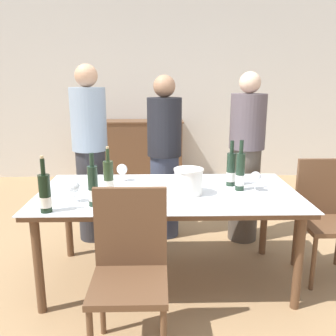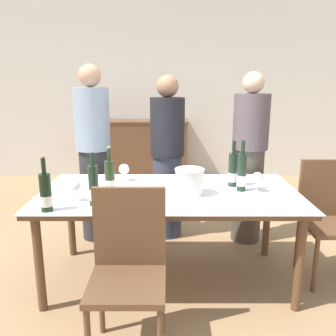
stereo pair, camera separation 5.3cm
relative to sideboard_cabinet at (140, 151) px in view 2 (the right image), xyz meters
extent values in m
plane|color=#A37F56|center=(0.42, -2.88, -0.47)|extent=(12.00, 12.00, 0.00)
cube|color=silver|center=(0.42, 0.29, 0.93)|extent=(8.00, 0.10, 2.80)
cube|color=brown|center=(0.00, 0.00, -0.01)|extent=(1.40, 0.44, 0.92)
cube|color=brown|center=(0.00, 0.00, 0.46)|extent=(1.44, 0.46, 0.02)
cylinder|color=brown|center=(-0.44, -3.28, -0.13)|extent=(0.06, 0.06, 0.68)
cylinder|color=brown|center=(1.29, -3.28, -0.13)|extent=(0.06, 0.06, 0.68)
cylinder|color=brown|center=(-0.44, -2.48, -0.13)|extent=(0.06, 0.06, 0.68)
cylinder|color=brown|center=(1.29, -2.48, -0.13)|extent=(0.06, 0.06, 0.68)
cube|color=brown|center=(0.42, -2.88, 0.23)|extent=(1.89, 0.96, 0.04)
cube|color=white|center=(0.42, -2.88, 0.25)|extent=(1.92, 0.99, 0.01)
cylinder|color=white|center=(0.57, -2.94, 0.35)|extent=(0.20, 0.20, 0.19)
cylinder|color=white|center=(0.57, -2.94, 0.44)|extent=(0.22, 0.22, 0.01)
cylinder|color=#28381E|center=(-0.01, -2.91, 0.37)|extent=(0.07, 0.07, 0.24)
cylinder|color=silver|center=(-0.01, -2.91, 0.32)|extent=(0.07, 0.07, 0.07)
cylinder|color=#28381E|center=(-0.01, -2.91, 0.54)|extent=(0.03, 0.03, 0.09)
cylinder|color=tan|center=(-0.01, -2.91, 0.60)|extent=(0.02, 0.02, 0.02)
cylinder|color=#1E3323|center=(0.92, -2.73, 0.38)|extent=(0.07, 0.07, 0.26)
cylinder|color=white|center=(0.92, -2.73, 0.33)|extent=(0.07, 0.07, 0.07)
cylinder|color=#1E3323|center=(0.92, -2.73, 0.56)|extent=(0.03, 0.03, 0.10)
cylinder|color=#1E3323|center=(-0.08, -3.18, 0.39)|extent=(0.07, 0.07, 0.27)
cylinder|color=silver|center=(-0.08, -3.18, 0.33)|extent=(0.07, 0.07, 0.08)
cylinder|color=#1E3323|center=(-0.08, -3.18, 0.57)|extent=(0.03, 0.03, 0.09)
cylinder|color=black|center=(-0.36, -3.28, 0.37)|extent=(0.07, 0.07, 0.24)
cylinder|color=silver|center=(-0.36, -3.28, 0.32)|extent=(0.07, 0.07, 0.07)
cylinder|color=black|center=(-0.36, -3.28, 0.55)|extent=(0.03, 0.03, 0.10)
cylinder|color=tan|center=(-0.36, -3.28, 0.61)|extent=(0.02, 0.02, 0.02)
cylinder|color=#1E3323|center=(0.96, -2.86, 0.40)|extent=(0.07, 0.07, 0.29)
cylinder|color=white|center=(0.96, -2.86, 0.33)|extent=(0.07, 0.07, 0.08)
cylinder|color=#1E3323|center=(0.96, -2.86, 0.59)|extent=(0.03, 0.03, 0.10)
cylinder|color=white|center=(1.08, -2.89, 0.26)|extent=(0.06, 0.06, 0.00)
cylinder|color=white|center=(1.08, -2.89, 0.30)|extent=(0.01, 0.01, 0.08)
sphere|color=white|center=(1.08, -2.89, 0.36)|extent=(0.08, 0.08, 0.08)
cylinder|color=white|center=(-0.22, -3.09, 0.26)|extent=(0.06, 0.06, 0.00)
cylinder|color=white|center=(-0.22, -3.09, 0.29)|extent=(0.01, 0.01, 0.07)
sphere|color=white|center=(-0.22, -3.09, 0.36)|extent=(0.08, 0.08, 0.08)
cylinder|color=white|center=(0.05, -2.59, 0.26)|extent=(0.07, 0.07, 0.00)
cylinder|color=white|center=(0.05, -2.59, 0.29)|extent=(0.01, 0.01, 0.06)
sphere|color=white|center=(0.05, -2.59, 0.35)|extent=(0.09, 0.09, 0.09)
cylinder|color=brown|center=(1.49, -3.06, -0.26)|extent=(0.03, 0.03, 0.43)
cylinder|color=brown|center=(1.49, -2.69, -0.26)|extent=(0.03, 0.03, 0.43)
cube|color=brown|center=(1.68, -2.88, -0.03)|extent=(0.42, 0.42, 0.04)
cube|color=brown|center=(1.68, -2.68, 0.22)|extent=(0.42, 0.04, 0.46)
cylinder|color=brown|center=(0.01, -3.50, -0.26)|extent=(0.03, 0.03, 0.43)
cylinder|color=brown|center=(0.38, -3.50, -0.26)|extent=(0.03, 0.03, 0.43)
cube|color=brown|center=(0.19, -3.69, -0.02)|extent=(0.42, 0.42, 0.04)
cube|color=brown|center=(0.19, -3.49, 0.24)|extent=(0.42, 0.04, 0.48)
cylinder|color=#2D2D33|center=(-0.30, -2.09, -0.02)|extent=(0.28, 0.28, 0.89)
cylinder|color=#8C9EB2|center=(-0.30, -2.09, 0.71)|extent=(0.33, 0.33, 0.58)
sphere|color=tan|center=(-0.30, -2.09, 1.10)|extent=(0.21, 0.21, 0.21)
cylinder|color=#383F56|center=(0.41, -2.04, -0.06)|extent=(0.28, 0.28, 0.82)
cylinder|color=black|center=(0.41, -2.04, 0.63)|extent=(0.33, 0.33, 0.55)
sphere|color=#A37556|center=(0.41, -2.04, 1.01)|extent=(0.21, 0.21, 0.21)
cylinder|color=#51473D|center=(1.18, -2.15, -0.01)|extent=(0.28, 0.28, 0.91)
cylinder|color=#594C51|center=(1.18, -2.15, 0.69)|extent=(0.33, 0.33, 0.50)
sphere|color=beige|center=(1.18, -2.15, 1.04)|extent=(0.20, 0.20, 0.20)
camera|label=1|loc=(0.36, -5.42, 1.06)|focal=38.00mm
camera|label=2|loc=(0.41, -5.42, 1.06)|focal=38.00mm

